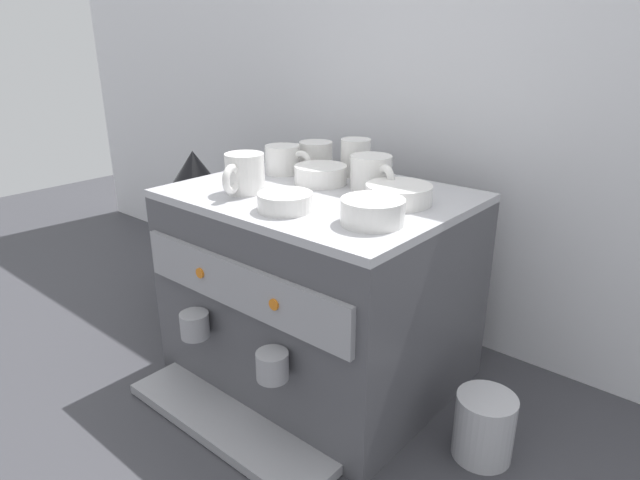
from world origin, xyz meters
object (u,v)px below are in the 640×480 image
at_px(ceramic_bowl_0, 285,202).
at_px(ceramic_bowl_3, 399,194).
at_px(espresso_machine, 318,287).
at_px(ceramic_bowl_1, 372,212).
at_px(ceramic_cup_4, 284,160).
at_px(milk_pitcher, 484,426).
at_px(ceramic_cup_3, 355,157).
at_px(ceramic_cup_1, 372,173).
at_px(ceramic_bowl_2, 321,175).
at_px(coffee_grinder, 199,227).
at_px(ceramic_cup_0, 314,155).
at_px(ceramic_cup_2, 244,174).

relative_size(ceramic_bowl_0, ceramic_bowl_3, 0.80).
bearing_deg(espresso_machine, ceramic_bowl_1, -24.18).
bearing_deg(ceramic_cup_4, espresso_machine, -23.06).
bearing_deg(milk_pitcher, ceramic_cup_3, 157.98).
relative_size(ceramic_cup_1, ceramic_bowl_2, 1.08).
distance_m(ceramic_bowl_0, coffee_grinder, 0.57).
height_order(espresso_machine, ceramic_cup_0, ceramic_cup_0).
bearing_deg(ceramic_cup_1, ceramic_bowl_3, -27.21).
bearing_deg(ceramic_bowl_1, ceramic_bowl_2, 148.81).
xyz_separation_m(ceramic_cup_0, ceramic_cup_2, (0.03, -0.24, 0.01)).
distance_m(espresso_machine, ceramic_cup_3, 0.29).
xyz_separation_m(ceramic_cup_1, milk_pitcher, (0.33, -0.10, -0.38)).
xyz_separation_m(espresso_machine, ceramic_cup_1, (0.06, 0.09, 0.24)).
bearing_deg(coffee_grinder, ceramic_cup_3, 13.79).
distance_m(espresso_machine, coffee_grinder, 0.47).
bearing_deg(milk_pitcher, ceramic_cup_0, 163.46).
bearing_deg(ceramic_cup_1, coffee_grinder, -175.88).
bearing_deg(ceramic_bowl_1, ceramic_cup_4, 156.33).
bearing_deg(milk_pitcher, ceramic_bowl_2, 171.19).
xyz_separation_m(ceramic_cup_0, ceramic_cup_3, (0.11, 0.01, 0.01)).
xyz_separation_m(ceramic_cup_0, ceramic_bowl_2, (0.10, -0.09, -0.01)).
height_order(ceramic_cup_2, ceramic_bowl_2, ceramic_cup_2).
relative_size(ceramic_cup_0, ceramic_bowl_1, 1.04).
xyz_separation_m(ceramic_cup_2, ceramic_bowl_1, (0.30, 0.01, -0.02)).
distance_m(ceramic_cup_2, ceramic_bowl_1, 0.30).
bearing_deg(ceramic_cup_4, ceramic_bowl_0, -45.40).
bearing_deg(ceramic_bowl_0, ceramic_cup_3, 102.38).
height_order(ceramic_bowl_1, ceramic_bowl_2, ceramic_bowl_1).
distance_m(ceramic_bowl_0, ceramic_bowl_1, 0.16).
bearing_deg(ceramic_cup_2, ceramic_bowl_1, 2.18).
xyz_separation_m(ceramic_bowl_1, coffee_grinder, (-0.66, 0.14, -0.21)).
bearing_deg(ceramic_bowl_0, ceramic_cup_4, 134.60).
relative_size(ceramic_cup_1, ceramic_bowl_3, 0.96).
xyz_separation_m(espresso_machine, coffee_grinder, (-0.47, 0.05, 0.01)).
xyz_separation_m(ceramic_cup_2, ceramic_bowl_0, (0.14, -0.03, -0.02)).
xyz_separation_m(ceramic_cup_0, ceramic_bowl_1, (0.33, -0.23, -0.01)).
distance_m(ceramic_cup_2, ceramic_bowl_3, 0.30).
height_order(ceramic_cup_0, ceramic_bowl_1, ceramic_cup_0).
bearing_deg(ceramic_bowl_1, milk_pitcher, 19.81).
distance_m(ceramic_bowl_1, coffee_grinder, 0.71).
distance_m(ceramic_bowl_3, coffee_grinder, 0.66).
xyz_separation_m(ceramic_bowl_0, ceramic_bowl_1, (0.16, 0.04, 0.00)).
distance_m(espresso_machine, ceramic_bowl_3, 0.28).
xyz_separation_m(ceramic_cup_1, ceramic_cup_4, (-0.23, -0.02, -0.00)).
xyz_separation_m(ceramic_bowl_0, milk_pitcher, (0.36, 0.11, -0.36)).
height_order(ceramic_cup_3, ceramic_cup_4, ceramic_cup_3).
bearing_deg(ceramic_cup_1, milk_pitcher, -17.29).
height_order(espresso_machine, ceramic_bowl_2, ceramic_bowl_2).
xyz_separation_m(ceramic_cup_0, milk_pitcher, (0.53, -0.16, -0.38)).
bearing_deg(ceramic_cup_0, ceramic_bowl_1, -35.12).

